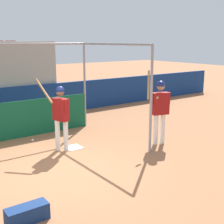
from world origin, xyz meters
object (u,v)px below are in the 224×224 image
at_px(player_waiting, 160,106).
at_px(baseball, 33,140).
at_px(equipment_bag, 27,214).
at_px(player_batter, 60,112).

relative_size(player_waiting, baseball, 28.70).
bearing_deg(equipment_bag, player_batter, 53.47).
xyz_separation_m(equipment_bag, baseball, (1.71, 3.99, -0.10)).
xyz_separation_m(player_batter, player_waiting, (2.54, -1.16, 0.06)).
bearing_deg(player_batter, player_waiting, -130.33).
height_order(player_batter, baseball, player_batter).
bearing_deg(equipment_bag, player_waiting, 19.30).
height_order(equipment_bag, baseball, equipment_bag).
distance_m(equipment_bag, baseball, 4.34).
height_order(player_waiting, baseball, player_waiting).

